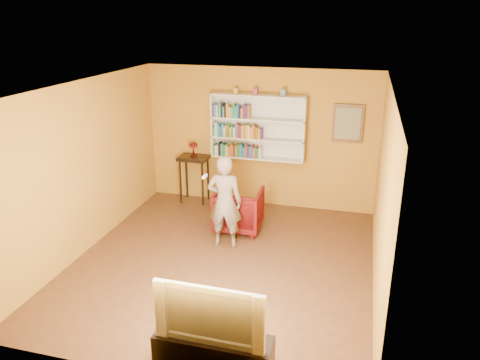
% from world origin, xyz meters
% --- Properties ---
extents(room_shell, '(5.30, 5.80, 2.88)m').
position_xyz_m(room_shell, '(0.00, 0.00, 1.02)').
color(room_shell, '#482A17').
rests_on(room_shell, ground).
extents(bookshelf, '(1.80, 0.29, 1.23)m').
position_xyz_m(bookshelf, '(0.00, 2.41, 1.59)').
color(bookshelf, silver).
rests_on(bookshelf, room_shell).
extents(books_row_lower, '(0.95, 0.19, 0.26)m').
position_xyz_m(books_row_lower, '(-0.40, 2.30, 1.13)').
color(books_row_lower, '#1C8235').
rests_on(books_row_lower, bookshelf).
extents(books_row_middle, '(0.96, 0.19, 0.27)m').
position_xyz_m(books_row_middle, '(-0.39, 2.30, 1.51)').
color(books_row_middle, '#1C8235').
rests_on(books_row_middle, bookshelf).
extents(books_row_upper, '(0.72, 0.18, 0.27)m').
position_xyz_m(books_row_upper, '(-0.50, 2.30, 1.89)').
color(books_row_upper, '#4E2062').
rests_on(books_row_upper, bookshelf).
extents(ornament_left, '(0.08, 0.08, 0.11)m').
position_xyz_m(ornament_left, '(-0.43, 2.35, 2.27)').
color(ornament_left, gold).
rests_on(ornament_left, bookshelf).
extents(ornament_centre, '(0.08, 0.08, 0.11)m').
position_xyz_m(ornament_centre, '(-0.05, 2.35, 2.27)').
color(ornament_centre, '#9A334B').
rests_on(ornament_centre, bookshelf).
extents(ornament_right, '(0.09, 0.09, 0.12)m').
position_xyz_m(ornament_right, '(0.46, 2.35, 2.28)').
color(ornament_right, slate).
rests_on(ornament_right, bookshelf).
extents(framed_painting, '(0.55, 0.05, 0.70)m').
position_xyz_m(framed_painting, '(1.65, 2.46, 1.75)').
color(framed_painting, '#573518').
rests_on(framed_painting, room_shell).
extents(console_table, '(0.58, 0.44, 0.95)m').
position_xyz_m(console_table, '(-1.28, 2.25, 0.79)').
color(console_table, black).
rests_on(console_table, ground).
extents(ruby_lustre, '(0.18, 0.17, 0.29)m').
position_xyz_m(ruby_lustre, '(-1.28, 2.25, 1.16)').
color(ruby_lustre, maroon).
rests_on(ruby_lustre, console_table).
extents(armchair, '(0.84, 0.86, 0.75)m').
position_xyz_m(armchair, '(-0.07, 1.21, 0.37)').
color(armchair, '#420409').
rests_on(armchair, ground).
extents(person, '(0.59, 0.42, 1.55)m').
position_xyz_m(person, '(-0.13, 0.57, 0.78)').
color(person, '#6E5D51').
rests_on(person, ground).
extents(game_remote, '(0.04, 0.15, 0.04)m').
position_xyz_m(game_remote, '(-0.36, 0.30, 1.28)').
color(game_remote, white).
rests_on(game_remote, person).
extents(tv_cabinet, '(1.26, 0.38, 0.45)m').
position_xyz_m(tv_cabinet, '(0.59, -2.25, 0.23)').
color(tv_cabinet, black).
rests_on(tv_cabinet, ground).
extents(television, '(1.17, 0.17, 0.67)m').
position_xyz_m(television, '(0.59, -2.25, 0.79)').
color(television, black).
rests_on(television, tv_cabinet).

